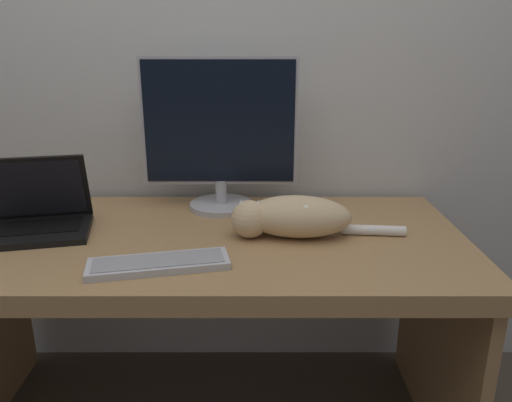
% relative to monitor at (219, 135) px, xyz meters
% --- Properties ---
extents(wall_back, '(6.40, 0.06, 2.60)m').
position_rel_monitor_xyz_m(wall_back, '(-0.04, 0.19, 0.30)').
color(wall_back, silver).
rests_on(wall_back, ground_plane).
extents(desk, '(1.65, 0.79, 0.73)m').
position_rel_monitor_xyz_m(desk, '(-0.04, -0.26, -0.41)').
color(desk, '#A37A4C').
rests_on(desk, ground_plane).
extents(monitor, '(0.54, 0.23, 0.53)m').
position_rel_monitor_xyz_m(monitor, '(0.00, 0.00, 0.00)').
color(monitor, '#B2B2B7').
rests_on(monitor, desk).
extents(laptop, '(0.36, 0.31, 0.24)m').
position_rel_monitor_xyz_m(laptop, '(-0.56, -0.24, -0.22)').
color(laptop, black).
rests_on(laptop, desk).
extents(external_keyboard, '(0.39, 0.19, 0.02)m').
position_rel_monitor_xyz_m(external_keyboard, '(-0.14, -0.50, -0.26)').
color(external_keyboard, '#BCBCC1').
rests_on(external_keyboard, desk).
extents(cat, '(0.55, 0.18, 0.13)m').
position_rel_monitor_xyz_m(cat, '(0.23, -0.27, -0.20)').
color(cat, '#D1B284').
rests_on(cat, desk).
extents(small_toy, '(0.04, 0.04, 0.04)m').
position_rel_monitor_xyz_m(small_toy, '(0.33, -0.05, -0.25)').
color(small_toy, red).
rests_on(small_toy, desk).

